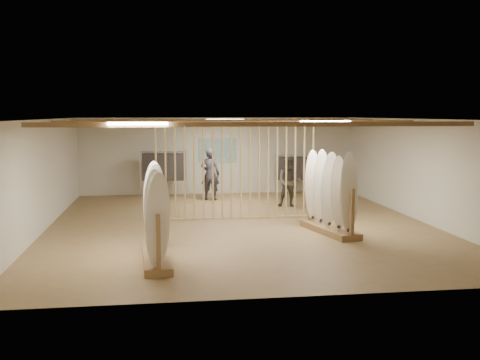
{
  "coord_description": "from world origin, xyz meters",
  "views": [
    {
      "loc": [
        -2.03,
        -14.56,
        2.94
      ],
      "look_at": [
        0.0,
        0.0,
        1.2
      ],
      "focal_mm": 42.0,
      "sensor_mm": 36.0,
      "label": 1
    }
  ],
  "objects": [
    {
      "name": "shopper_a",
      "position": [
        -0.41,
        4.4,
        1.01
      ],
      "size": [
        0.85,
        0.69,
        2.01
      ],
      "primitive_type": "imported",
      "rotation": [
        0.0,
        0.0,
        2.85
      ],
      "color": "#2B2B33",
      "rests_on": "floor"
    },
    {
      "name": "wall_back",
      "position": [
        0.0,
        6.0,
        1.4
      ],
      "size": [
        12.0,
        0.0,
        12.0
      ],
      "primitive_type": "plane",
      "rotation": [
        1.57,
        0.0,
        0.0
      ],
      "color": "beige",
      "rests_on": "ground"
    },
    {
      "name": "light_panels",
      "position": [
        0.0,
        0.0,
        2.74
      ],
      "size": [
        1.2,
        0.35,
        0.06
      ],
      "primitive_type": "cube",
      "color": "white",
      "rests_on": "ground"
    },
    {
      "name": "clothing_rack_b",
      "position": [
        2.75,
        5.4,
        0.96
      ],
      "size": [
        1.36,
        0.54,
        1.47
      ],
      "rotation": [
        0.0,
        0.0,
        -0.16
      ],
      "color": "silver",
      "rests_on": "floor"
    },
    {
      "name": "bamboo_partition",
      "position": [
        0.0,
        0.8,
        1.4
      ],
      "size": [
        4.45,
        0.05,
        2.78
      ],
      "color": "tan",
      "rests_on": "ground"
    },
    {
      "name": "wall_front",
      "position": [
        0.0,
        -6.0,
        1.4
      ],
      "size": [
        12.0,
        0.0,
        12.0
      ],
      "primitive_type": "plane",
      "rotation": [
        -1.57,
        0.0,
        0.0
      ],
      "color": "beige",
      "rests_on": "ground"
    },
    {
      "name": "rack_right",
      "position": [
        2.06,
        -1.3,
        0.7
      ],
      "size": [
        1.03,
        2.22,
        2.05
      ],
      "rotation": [
        0.0,
        0.0,
        0.23
      ],
      "color": "olive",
      "rests_on": "floor"
    },
    {
      "name": "wall_left",
      "position": [
        -5.0,
        0.0,
        1.4
      ],
      "size": [
        0.0,
        12.0,
        12.0
      ],
      "primitive_type": "plane",
      "rotation": [
        1.57,
        0.0,
        1.57
      ],
      "color": "beige",
      "rests_on": "ground"
    },
    {
      "name": "poster",
      "position": [
        0.0,
        5.98,
        1.6
      ],
      "size": [
        1.4,
        0.03,
        0.9
      ],
      "primitive_type": "cube",
      "color": "teal",
      "rests_on": "ground"
    },
    {
      "name": "shopper_b",
      "position": [
        1.94,
        2.63,
        0.9
      ],
      "size": [
        1.02,
        0.88,
        1.8
      ],
      "primitive_type": "imported",
      "rotation": [
        0.0,
        0.0,
        -0.26
      ],
      "color": "#3E3A30",
      "rests_on": "floor"
    },
    {
      "name": "clothing_rack_a",
      "position": [
        -1.99,
        5.27,
        1.08
      ],
      "size": [
        1.55,
        0.56,
        1.67
      ],
      "rotation": [
        0.0,
        0.0,
        -0.12
      ],
      "color": "silver",
      "rests_on": "floor"
    },
    {
      "name": "wall_right",
      "position": [
        5.0,
        0.0,
        1.4
      ],
      "size": [
        0.0,
        12.0,
        12.0
      ],
      "primitive_type": "plane",
      "rotation": [
        1.57,
        0.0,
        -1.57
      ],
      "color": "beige",
      "rests_on": "ground"
    },
    {
      "name": "ceiling_slats",
      "position": [
        0.0,
        0.0,
        2.72
      ],
      "size": [
        9.5,
        6.12,
        0.1
      ],
      "primitive_type": "cube",
      "color": "olive",
      "rests_on": "ground"
    },
    {
      "name": "rack_left",
      "position": [
        -2.17,
        -3.44,
        0.66
      ],
      "size": [
        0.64,
        2.4,
        1.91
      ],
      "rotation": [
        0.0,
        0.0,
        0.05
      ],
      "color": "olive",
      "rests_on": "floor"
    },
    {
      "name": "floor",
      "position": [
        0.0,
        0.0,
        0.0
      ],
      "size": [
        12.0,
        12.0,
        0.0
      ],
      "primitive_type": "plane",
      "color": "olive",
      "rests_on": "ground"
    },
    {
      "name": "ceiling",
      "position": [
        0.0,
        0.0,
        2.8
      ],
      "size": [
        12.0,
        12.0,
        0.0
      ],
      "primitive_type": "plane",
      "rotation": [
        3.14,
        0.0,
        0.0
      ],
      "color": "gray",
      "rests_on": "ground"
    }
  ]
}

